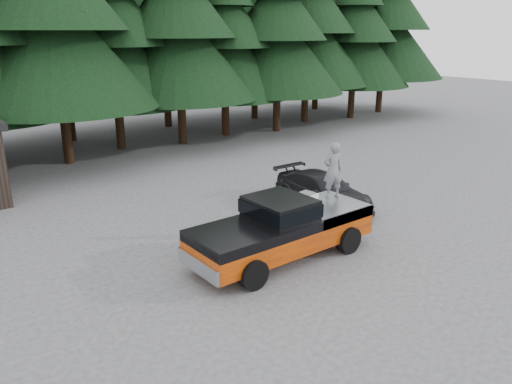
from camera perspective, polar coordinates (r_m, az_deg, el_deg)
ground at (r=15.62m, az=0.28°, el=-6.79°), size 120.00×120.00×0.00m
pickup_truck at (r=14.96m, az=3.01°, el=-5.18°), size 6.00×2.04×1.33m
truck_cab at (r=14.55m, az=2.78°, el=-1.80°), size 1.66×1.90×0.59m
air_compressor at (r=15.34m, az=5.68°, el=-1.10°), size 0.70×0.61×0.44m
man_on_bed at (r=16.25m, az=8.79°, el=2.47°), size 0.78×0.65×1.85m
parked_car at (r=19.44m, az=7.68°, el=0.17°), size 1.96×4.49×1.29m
treeline at (r=29.80m, az=-21.20°, el=19.16°), size 60.15×16.05×17.50m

